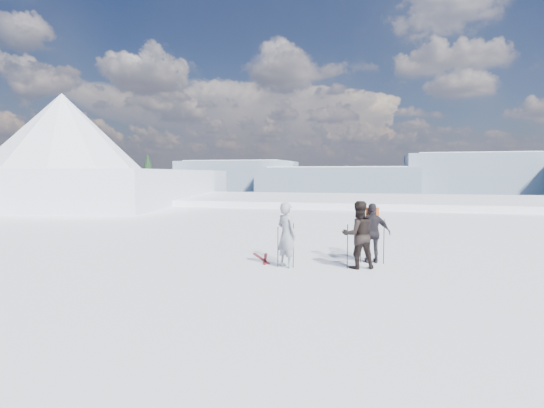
{
  "coord_description": "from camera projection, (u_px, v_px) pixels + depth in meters",
  "views": [
    {
      "loc": [
        1.32,
        -9.21,
        2.73
      ],
      "look_at": [
        -1.74,
        3.0,
        1.8
      ],
      "focal_mm": 28.0,
      "sensor_mm": 36.0,
      "label": 1
    }
  ],
  "objects": [
    {
      "name": "near_ridge",
      "position": [
        104.0,
        232.0,
        44.52
      ],
      "size": [
        31.37,
        35.68,
        25.62
      ],
      "color": "white",
      "rests_on": "ground"
    },
    {
      "name": "lake_basin",
      "position": [
        362.0,
        273.0,
        38.93
      ],
      "size": [
        820.0,
        820.0,
        71.62
      ],
      "color": "white",
      "rests_on": "ground"
    },
    {
      "name": "far_mountain_range",
      "position": [
        406.0,
        182.0,
        442.71
      ],
      "size": [
        770.0,
        110.0,
        53.0
      ],
      "color": "slate",
      "rests_on": "ground"
    },
    {
      "name": "skier_dark",
      "position": [
        358.0,
        235.0,
        12.07
      ],
      "size": [
        1.14,
        1.02,
        1.93
      ],
      "primitive_type": "imported",
      "rotation": [
        0.0,
        0.0,
        3.51
      ],
      "color": "black",
      "rests_on": "ground"
    },
    {
      "name": "ski_poles",
      "position": [
        340.0,
        245.0,
        12.33
      ],
      "size": [
        3.01,
        1.23,
        1.34
      ],
      "color": "black",
      "rests_on": "ground"
    },
    {
      "name": "skier_grey",
      "position": [
        286.0,
        235.0,
        12.24
      ],
      "size": [
        0.82,
        0.77,
        1.88
      ],
      "primitive_type": "imported",
      "rotation": [
        0.0,
        0.0,
        2.52
      ],
      "color": "gray",
      "rests_on": "ground"
    },
    {
      "name": "backpack",
      "position": [
        373.0,
        194.0,
        13.0
      ],
      "size": [
        0.4,
        0.24,
        0.54
      ],
      "primitive_type": "cube",
      "rotation": [
        0.0,
        0.0,
        3.21
      ],
      "color": "#D45114",
      "rests_on": "skier_pack"
    },
    {
      "name": "skier_pack",
      "position": [
        372.0,
        233.0,
        12.85
      ],
      "size": [
        1.09,
        0.51,
        1.81
      ],
      "primitive_type": "imported",
      "rotation": [
        0.0,
        0.0,
        3.21
      ],
      "color": "black",
      "rests_on": "ground"
    },
    {
      "name": "skis_loose",
      "position": [
        263.0,
        258.0,
        13.44
      ],
      "size": [
        0.96,
        1.68,
        0.03
      ],
      "color": "black",
      "rests_on": "ground"
    }
  ]
}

